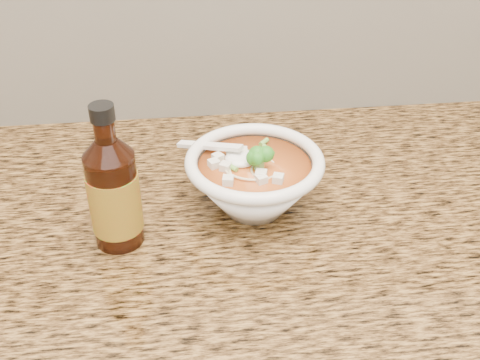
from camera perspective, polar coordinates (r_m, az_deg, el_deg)
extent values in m
cube|color=olive|center=(0.85, 1.65, -4.75)|extent=(4.00, 0.68, 0.04)
cylinder|color=white|center=(0.86, 1.33, -2.40)|extent=(0.08, 0.08, 0.01)
torus|color=white|center=(0.81, 1.40, 1.79)|extent=(0.19, 0.19, 0.02)
torus|color=beige|center=(0.82, 1.70, 1.69)|extent=(0.10, 0.10, 0.00)
torus|color=beige|center=(0.81, 1.71, 1.05)|extent=(0.10, 0.10, 0.00)
torus|color=beige|center=(0.82, 1.19, 1.42)|extent=(0.06, 0.06, 0.00)
torus|color=beige|center=(0.82, 0.64, 1.05)|extent=(0.14, 0.14, 0.00)
torus|color=beige|center=(0.81, 2.29, 0.75)|extent=(0.11, 0.11, 0.00)
torus|color=beige|center=(0.81, 2.67, 0.62)|extent=(0.13, 0.13, 0.00)
torus|color=beige|center=(0.81, 0.43, 0.50)|extent=(0.10, 0.10, 0.00)
torus|color=beige|center=(0.82, 0.58, 0.83)|extent=(0.06, 0.06, 0.00)
torus|color=beige|center=(0.83, 2.05, 0.90)|extent=(0.08, 0.08, 0.00)
cube|color=silver|center=(0.83, 0.21, 2.52)|extent=(0.02, 0.02, 0.02)
cube|color=silver|center=(0.80, 2.59, 0.89)|extent=(0.01, 0.01, 0.01)
cube|color=silver|center=(0.79, -0.23, 0.58)|extent=(0.02, 0.02, 0.01)
cube|color=silver|center=(0.83, -1.63, 2.41)|extent=(0.02, 0.02, 0.02)
cube|color=silver|center=(0.83, 1.59, 2.45)|extent=(0.02, 0.02, 0.02)
cube|color=silver|center=(0.77, 1.30, -0.38)|extent=(0.02, 0.02, 0.01)
cube|color=silver|center=(0.84, 1.42, 2.67)|extent=(0.02, 0.02, 0.01)
cube|color=silver|center=(0.77, 3.31, -0.40)|extent=(0.02, 0.02, 0.02)
cube|color=silver|center=(0.83, -1.19, 2.63)|extent=(0.02, 0.02, 0.02)
cube|color=silver|center=(0.86, 2.31, 3.55)|extent=(0.02, 0.02, 0.01)
ellipsoid|color=#196014|center=(0.80, 1.86, 2.14)|extent=(0.04, 0.04, 0.03)
cylinder|color=#6EAF43|center=(0.82, -0.33, 1.99)|extent=(0.01, 0.02, 0.01)
cylinder|color=#6EAF43|center=(0.82, 3.58, 1.81)|extent=(0.02, 0.02, 0.01)
cylinder|color=#6EAF43|center=(0.84, 0.55, 2.73)|extent=(0.02, 0.01, 0.01)
cylinder|color=#6EAF43|center=(0.86, 0.75, 3.62)|extent=(0.01, 0.02, 0.01)
ellipsoid|color=white|center=(0.82, 0.06, 2.06)|extent=(0.04, 0.04, 0.02)
cube|color=white|center=(0.84, -2.92, 3.25)|extent=(0.09, 0.07, 0.03)
cylinder|color=black|center=(0.78, -11.79, -1.81)|extent=(0.07, 0.07, 0.13)
cylinder|color=black|center=(0.72, -12.73, 4.62)|extent=(0.03, 0.03, 0.03)
cylinder|color=black|center=(0.71, -12.97, 6.24)|extent=(0.03, 0.03, 0.02)
cylinder|color=red|center=(0.78, -11.77, -1.97)|extent=(0.07, 0.07, 0.08)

